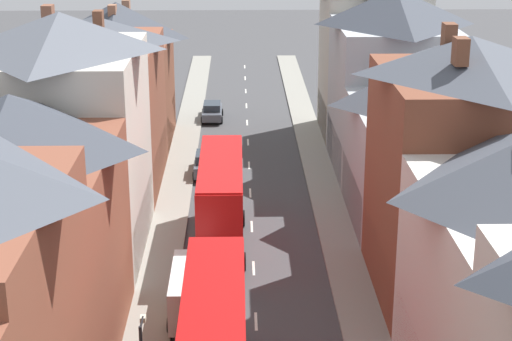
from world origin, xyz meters
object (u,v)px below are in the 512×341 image
object	(u,v)px
car_parked_left_a	(207,163)
delivery_van	(192,291)
double_decker_bus_mid_street	(221,202)
car_parked_right_a	(212,111)

from	to	relation	value
car_parked_left_a	delivery_van	world-z (taller)	delivery_van
double_decker_bus_mid_street	car_parked_right_a	xyz separation A→B (m)	(-1.29, 28.25, -2.02)
double_decker_bus_mid_street	delivery_van	distance (m)	8.45
car_parked_left_a	car_parked_right_a	distance (m)	15.13
double_decker_bus_mid_street	car_parked_left_a	distance (m)	13.32
car_parked_right_a	delivery_van	world-z (taller)	delivery_van
car_parked_left_a	car_parked_right_a	xyz separation A→B (m)	(-0.00, 15.13, -0.06)
car_parked_right_a	car_parked_left_a	bearing A→B (deg)	-90.00
car_parked_left_a	double_decker_bus_mid_street	bearing A→B (deg)	-84.38
car_parked_left_a	car_parked_right_a	size ratio (longest dim) A/B	0.95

